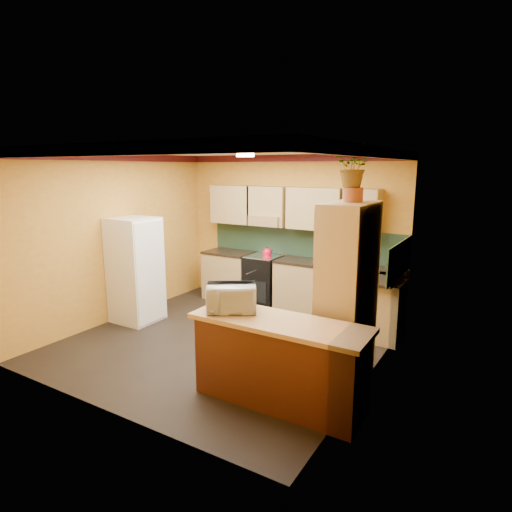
{
  "coord_description": "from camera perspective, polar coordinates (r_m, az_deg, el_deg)",
  "views": [
    {
      "loc": [
        3.38,
        -4.76,
        2.48
      ],
      "look_at": [
        0.27,
        0.45,
        1.22
      ],
      "focal_mm": 30.0,
      "sensor_mm": 36.0,
      "label": 1
    }
  ],
  "objects": [
    {
      "name": "base_cabinets_back",
      "position": [
        7.55,
        5.14,
        -4.0
      ],
      "size": [
        3.65,
        0.6,
        0.88
      ],
      "primitive_type": "cube",
      "color": "tan",
      "rests_on": "ground"
    },
    {
      "name": "fern_pot",
      "position": [
        4.92,
        12.8,
        7.96
      ],
      "size": [
        0.22,
        0.22,
        0.16
      ],
      "primitive_type": "cylinder",
      "color": "brown",
      "rests_on": "pantry"
    },
    {
      "name": "pantry",
      "position": [
        5.07,
        12.05,
        -4.9
      ],
      "size": [
        0.48,
        0.9,
        2.1
      ],
      "primitive_type": "cube",
      "color": "tan",
      "rests_on": "ground"
    },
    {
      "name": "stove",
      "position": [
        7.82,
        1.01,
        -3.27
      ],
      "size": [
        0.58,
        0.58,
        0.91
      ],
      "primitive_type": "cube",
      "color": "black",
      "rests_on": "ground"
    },
    {
      "name": "kettle",
      "position": [
        7.61,
        1.49,
        0.51
      ],
      "size": [
        0.21,
        0.21,
        0.18
      ],
      "primitive_type": null,
      "rotation": [
        0.0,
        0.0,
        0.31
      ],
      "color": "red",
      "rests_on": "stove"
    },
    {
      "name": "room_shell",
      "position": [
        6.07,
        -2.86,
        8.02
      ],
      "size": [
        4.24,
        4.24,
        2.72
      ],
      "color": "black",
      "rests_on": "ground"
    },
    {
      "name": "bar_top",
      "position": [
        4.48,
        3.11,
        -8.87
      ],
      "size": [
        1.9,
        0.65,
        0.05
      ],
      "primitive_type": "cube",
      "color": "tan",
      "rests_on": "breakfast_bar"
    },
    {
      "name": "microwave",
      "position": [
        4.71,
        -3.32,
        -5.59
      ],
      "size": [
        0.64,
        0.6,
        0.3
      ],
      "primitive_type": "imported",
      "rotation": [
        0.0,
        0.0,
        0.58
      ],
      "color": "white",
      "rests_on": "bar_top"
    },
    {
      "name": "sink",
      "position": [
        7.14,
        10.82,
        -0.98
      ],
      "size": [
        0.48,
        0.4,
        0.03
      ],
      "primitive_type": "cube",
      "color": "silver",
      "rests_on": "countertop_back"
    },
    {
      "name": "base_cabinets_right",
      "position": [
        6.57,
        15.47,
        -6.8
      ],
      "size": [
        0.6,
        0.8,
        0.88
      ],
      "primitive_type": "cube",
      "color": "tan",
      "rests_on": "ground"
    },
    {
      "name": "countertop_back",
      "position": [
        7.44,
        5.2,
        -0.58
      ],
      "size": [
        3.65,
        0.62,
        0.04
      ],
      "primitive_type": "cube",
      "color": "black",
      "rests_on": "base_cabinets_back"
    },
    {
      "name": "fridge",
      "position": [
        7.19,
        -15.79,
        -1.81
      ],
      "size": [
        0.68,
        0.66,
        1.7
      ],
      "primitive_type": "cube",
      "color": "white",
      "rests_on": "ground"
    },
    {
      "name": "fern",
      "position": [
        4.91,
        12.97,
        11.6
      ],
      "size": [
        0.44,
        0.38,
        0.47
      ],
      "primitive_type": "imported",
      "rotation": [
        0.0,
        0.0,
        -0.05
      ],
      "color": "tan",
      "rests_on": "fern_pot"
    },
    {
      "name": "breakfast_bar",
      "position": [
        4.66,
        3.05,
        -14.23
      ],
      "size": [
        1.8,
        0.55,
        0.88
      ],
      "primitive_type": "cube",
      "color": "#532513",
      "rests_on": "ground"
    },
    {
      "name": "countertop_right",
      "position": [
        6.44,
        15.7,
        -2.91
      ],
      "size": [
        0.62,
        0.8,
        0.04
      ],
      "primitive_type": "cube",
      "color": "black",
      "rests_on": "base_cabinets_right"
    }
  ]
}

